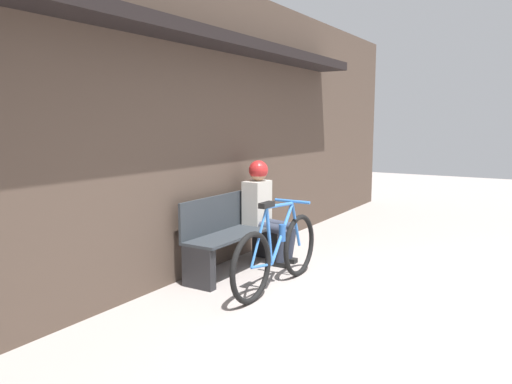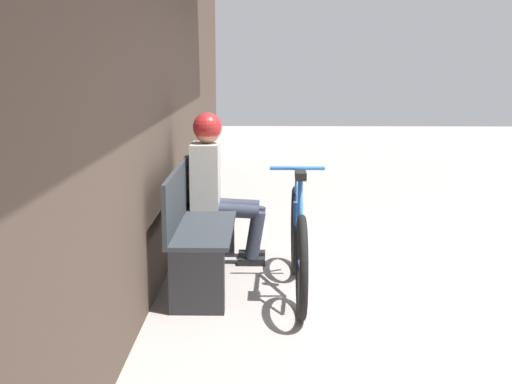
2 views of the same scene
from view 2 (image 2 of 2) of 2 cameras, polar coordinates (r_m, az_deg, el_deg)
storefront_wall at (r=4.74m, az=-9.10°, el=10.95°), size 12.00×0.56×3.20m
park_bench_near at (r=5.24m, az=-4.63°, el=-3.02°), size 1.45×0.42×0.85m
bicycle at (r=4.97m, az=3.41°, el=-4.06°), size 1.65×0.40×0.90m
person_seated at (r=5.67m, az=-3.16°, el=1.23°), size 0.34×0.59×1.21m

